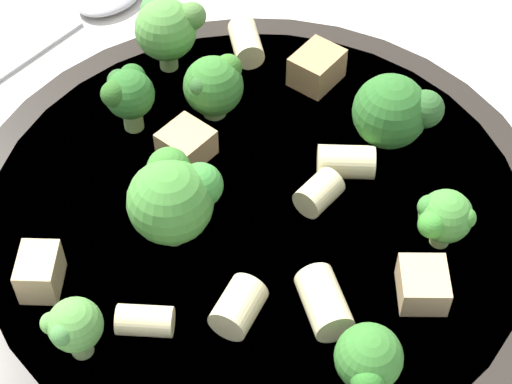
{
  "coord_description": "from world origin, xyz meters",
  "views": [
    {
      "loc": [
        0.11,
        0.23,
        0.34
      ],
      "look_at": [
        0.0,
        0.0,
        0.04
      ],
      "focal_mm": 60.0,
      "sensor_mm": 36.0,
      "label": 1
    }
  ],
  "objects_px": {
    "chicken_chunk_2": "(186,144)",
    "broccoli_floret_7": "(171,26)",
    "broccoli_floret_4": "(174,199)",
    "broccoli_floret_5": "(444,217)",
    "broccoli_floret_2": "(213,84)",
    "rigatoni_1": "(349,166)",
    "broccoli_floret_3": "(74,327)",
    "rigatoni_4": "(246,42)",
    "broccoli_floret_6": "(367,361)",
    "chicken_chunk_0": "(423,285)",
    "rigatoni_5": "(145,321)",
    "broccoli_floret_0": "(128,93)",
    "rigatoni_0": "(238,307)",
    "spoon": "(81,13)",
    "rigatoni_2": "(319,193)",
    "chicken_chunk_3": "(317,68)",
    "rigatoni_3": "(334,298)",
    "broccoli_floret_1": "(394,111)",
    "pasta_bowl": "(256,222)",
    "chicken_chunk_1": "(41,274)"
  },
  "relations": [
    {
      "from": "chicken_chunk_2",
      "to": "broccoli_floret_7",
      "type": "bearing_deg",
      "value": -106.67
    },
    {
      "from": "broccoli_floret_4",
      "to": "broccoli_floret_5",
      "type": "relative_size",
      "value": 1.45
    },
    {
      "from": "broccoli_floret_2",
      "to": "rigatoni_1",
      "type": "relative_size",
      "value": 1.26
    },
    {
      "from": "broccoli_floret_3",
      "to": "chicken_chunk_2",
      "type": "bearing_deg",
      "value": -134.41
    },
    {
      "from": "broccoli_floret_5",
      "to": "rigatoni_4",
      "type": "bearing_deg",
      "value": -81.86
    },
    {
      "from": "broccoli_floret_4",
      "to": "broccoli_floret_6",
      "type": "relative_size",
      "value": 1.39
    },
    {
      "from": "chicken_chunk_0",
      "to": "rigatoni_5",
      "type": "bearing_deg",
      "value": -17.08
    },
    {
      "from": "broccoli_floret_0",
      "to": "broccoli_floret_5",
      "type": "height_order",
      "value": "broccoli_floret_0"
    },
    {
      "from": "broccoli_floret_0",
      "to": "rigatoni_0",
      "type": "relative_size",
      "value": 1.53
    },
    {
      "from": "chicken_chunk_0",
      "to": "spoon",
      "type": "relative_size",
      "value": 0.15
    },
    {
      "from": "broccoli_floret_6",
      "to": "chicken_chunk_0",
      "type": "distance_m",
      "value": 0.05
    },
    {
      "from": "broccoli_floret_7",
      "to": "rigatoni_4",
      "type": "distance_m",
      "value": 0.04
    },
    {
      "from": "rigatoni_2",
      "to": "rigatoni_5",
      "type": "height_order",
      "value": "rigatoni_2"
    },
    {
      "from": "broccoli_floret_6",
      "to": "chicken_chunk_3",
      "type": "height_order",
      "value": "broccoli_floret_6"
    },
    {
      "from": "rigatoni_1",
      "to": "rigatoni_5",
      "type": "height_order",
      "value": "rigatoni_1"
    },
    {
      "from": "rigatoni_4",
      "to": "rigatoni_5",
      "type": "bearing_deg",
      "value": 51.56
    },
    {
      "from": "broccoli_floret_7",
      "to": "rigatoni_1",
      "type": "distance_m",
      "value": 0.12
    },
    {
      "from": "broccoli_floret_6",
      "to": "rigatoni_3",
      "type": "bearing_deg",
      "value": -99.84
    },
    {
      "from": "broccoli_floret_5",
      "to": "rigatoni_5",
      "type": "distance_m",
      "value": 0.14
    },
    {
      "from": "rigatoni_3",
      "to": "spoon",
      "type": "height_order",
      "value": "rigatoni_3"
    },
    {
      "from": "broccoli_floret_6",
      "to": "chicken_chunk_2",
      "type": "bearing_deg",
      "value": -84.11
    },
    {
      "from": "broccoli_floret_6",
      "to": "chicken_chunk_2",
      "type": "xyz_separation_m",
      "value": [
        0.02,
        -0.15,
        -0.01
      ]
    },
    {
      "from": "broccoli_floret_3",
      "to": "rigatoni_5",
      "type": "relative_size",
      "value": 1.33
    },
    {
      "from": "broccoli_floret_0",
      "to": "broccoli_floret_2",
      "type": "relative_size",
      "value": 1.03
    },
    {
      "from": "broccoli_floret_1",
      "to": "rigatoni_4",
      "type": "height_order",
      "value": "broccoli_floret_1"
    },
    {
      "from": "rigatoni_0",
      "to": "rigatoni_2",
      "type": "distance_m",
      "value": 0.07
    },
    {
      "from": "chicken_chunk_3",
      "to": "spoon",
      "type": "xyz_separation_m",
      "value": [
        0.09,
        -0.14,
        -0.03
      ]
    },
    {
      "from": "rigatoni_5",
      "to": "chicken_chunk_2",
      "type": "relative_size",
      "value": 1.05
    },
    {
      "from": "chicken_chunk_2",
      "to": "chicken_chunk_3",
      "type": "xyz_separation_m",
      "value": [
        -0.08,
        -0.02,
        0.0
      ]
    },
    {
      "from": "chicken_chunk_3",
      "to": "broccoli_floret_6",
      "type": "bearing_deg",
      "value": 67.8
    },
    {
      "from": "broccoli_floret_0",
      "to": "chicken_chunk_0",
      "type": "relative_size",
      "value": 1.52
    },
    {
      "from": "pasta_bowl",
      "to": "rigatoni_0",
      "type": "height_order",
      "value": "rigatoni_0"
    },
    {
      "from": "broccoli_floret_7",
      "to": "chicken_chunk_3",
      "type": "bearing_deg",
      "value": 144.32
    },
    {
      "from": "broccoli_floret_5",
      "to": "chicken_chunk_2",
      "type": "bearing_deg",
      "value": -50.8
    },
    {
      "from": "rigatoni_1",
      "to": "rigatoni_2",
      "type": "distance_m",
      "value": 0.02
    },
    {
      "from": "chicken_chunk_2",
      "to": "broccoli_floret_1",
      "type": "bearing_deg",
      "value": 159.1
    },
    {
      "from": "broccoli_floret_1",
      "to": "chicken_chunk_0",
      "type": "relative_size",
      "value": 1.78
    },
    {
      "from": "rigatoni_1",
      "to": "rigatoni_2",
      "type": "bearing_deg",
      "value": 22.15
    },
    {
      "from": "chicken_chunk_1",
      "to": "broccoli_floret_7",
      "type": "bearing_deg",
      "value": -133.44
    },
    {
      "from": "broccoli_floret_5",
      "to": "chicken_chunk_1",
      "type": "height_order",
      "value": "broccoli_floret_5"
    },
    {
      "from": "pasta_bowl",
      "to": "broccoli_floret_7",
      "type": "bearing_deg",
      "value": -91.77
    },
    {
      "from": "broccoli_floret_0",
      "to": "rigatoni_3",
      "type": "height_order",
      "value": "broccoli_floret_0"
    },
    {
      "from": "rigatoni_1",
      "to": "rigatoni_3",
      "type": "relative_size",
      "value": 0.94
    },
    {
      "from": "broccoli_floret_4",
      "to": "chicken_chunk_3",
      "type": "relative_size",
      "value": 1.69
    },
    {
      "from": "rigatoni_3",
      "to": "chicken_chunk_1",
      "type": "bearing_deg",
      "value": -30.97
    },
    {
      "from": "broccoli_floret_2",
      "to": "broccoli_floret_4",
      "type": "bearing_deg",
      "value": 54.57
    },
    {
      "from": "rigatoni_2",
      "to": "rigatoni_5",
      "type": "xyz_separation_m",
      "value": [
        0.1,
        0.03,
        -0.0
      ]
    },
    {
      "from": "rigatoni_2",
      "to": "broccoli_floret_3",
      "type": "bearing_deg",
      "value": 12.54
    },
    {
      "from": "broccoli_floret_2",
      "to": "rigatoni_3",
      "type": "height_order",
      "value": "broccoli_floret_2"
    },
    {
      "from": "broccoli_floret_0",
      "to": "rigatoni_1",
      "type": "relative_size",
      "value": 1.29
    }
  ]
}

